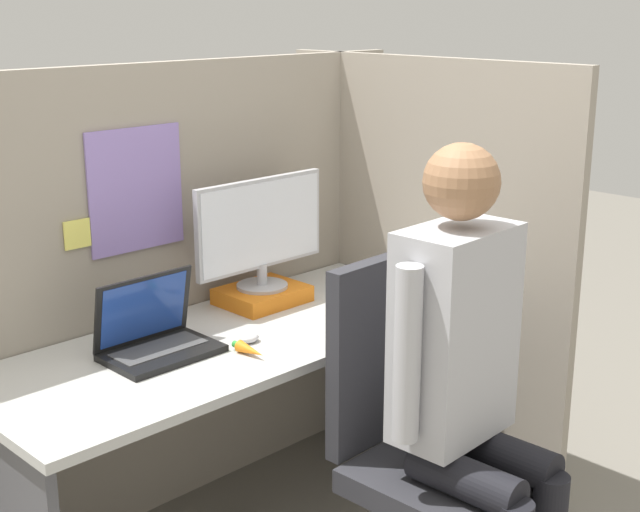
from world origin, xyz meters
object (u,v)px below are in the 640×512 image
object	(u,v)px
paper_box	(262,295)
stapler	(393,278)
person	(469,364)
monitor	(261,229)
carrot_toy	(250,350)
laptop	(156,339)
office_chair	(421,437)

from	to	relation	value
paper_box	stapler	size ratio (longest dim) A/B	1.79
stapler	person	xyz separation A→B (m)	(-0.59, -0.77, 0.06)
monitor	stapler	world-z (taller)	monitor
monitor	carrot_toy	world-z (taller)	monitor
monitor	person	bearing A→B (deg)	-96.63
laptop	person	bearing A→B (deg)	-62.98
stapler	monitor	bearing A→B (deg)	157.58
person	office_chair	bearing A→B (deg)	88.01
office_chair	monitor	bearing A→B (deg)	82.47
paper_box	carrot_toy	world-z (taller)	paper_box
stapler	carrot_toy	size ratio (longest dim) A/B	1.20
stapler	person	world-z (taller)	person
paper_box	monitor	distance (m)	0.24
stapler	office_chair	world-z (taller)	office_chair
stapler	carrot_toy	bearing A→B (deg)	-169.67
monitor	person	size ratio (longest dim) A/B	0.39
paper_box	person	size ratio (longest dim) A/B	0.20
stapler	laptop	bearing A→B (deg)	176.51
laptop	carrot_toy	distance (m)	0.28
paper_box	office_chair	xyz separation A→B (m)	(-0.11, -0.80, -0.21)
laptop	stapler	size ratio (longest dim) A/B	2.08
laptop	paper_box	bearing A→B (deg)	13.82
office_chair	person	bearing A→B (deg)	-91.99
laptop	office_chair	world-z (taller)	office_chair
laptop	carrot_toy	world-z (taller)	laptop
paper_box	laptop	bearing A→B (deg)	-166.18
monitor	carrot_toy	bearing A→B (deg)	-135.21
stapler	office_chair	distance (m)	0.87
paper_box	office_chair	world-z (taller)	office_chair
office_chair	person	size ratio (longest dim) A/B	0.75
monitor	person	xyz separation A→B (m)	(-0.11, -0.96, -0.18)
monitor	office_chair	bearing A→B (deg)	-97.53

